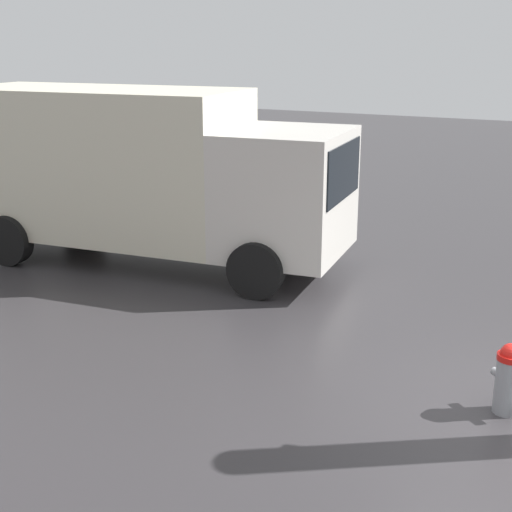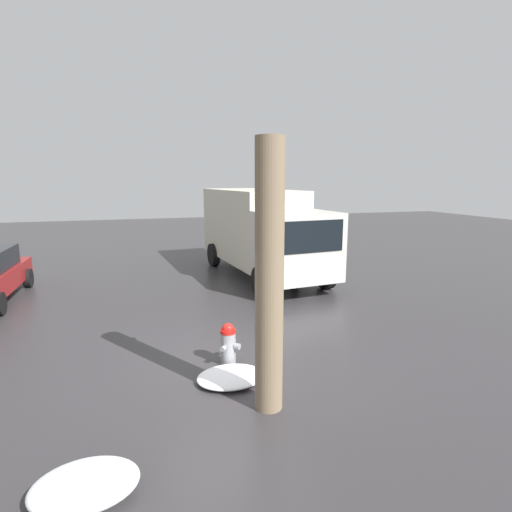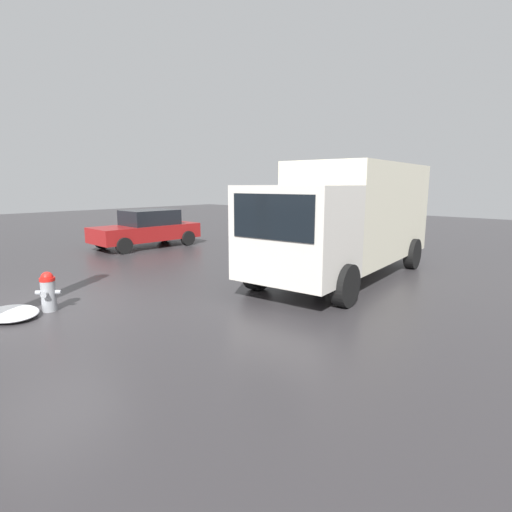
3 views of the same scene
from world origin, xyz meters
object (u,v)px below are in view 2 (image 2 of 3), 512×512
at_px(fire_hydrant, 228,343).
at_px(delivery_truck, 260,229).
at_px(tree_trunk, 269,279).
at_px(pedestrian, 295,259).

xyz_separation_m(fire_hydrant, delivery_truck, (6.78, -2.80, 1.25)).
height_order(fire_hydrant, delivery_truck, delivery_truck).
xyz_separation_m(fire_hydrant, tree_trunk, (-1.59, -0.25, 1.60)).
distance_m(tree_trunk, delivery_truck, 8.76).
relative_size(tree_trunk, delivery_truck, 0.55).
bearing_deg(pedestrian, tree_trunk, 16.56).
bearing_deg(delivery_truck, fire_hydrant, 61.75).
bearing_deg(fire_hydrant, pedestrian, 96.03).
distance_m(delivery_truck, pedestrian, 2.29).
xyz_separation_m(tree_trunk, delivery_truck, (8.37, -2.55, -0.35)).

